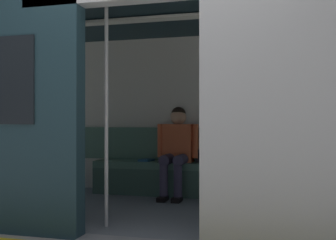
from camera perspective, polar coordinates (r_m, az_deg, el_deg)
The scene contains 7 objects.
train_car at distance 4.51m, azimuth -0.05°, elevation 6.38°, with size 6.40×2.63×2.27m.
bench_seat at distance 5.44m, azimuth 3.39°, elevation -6.93°, with size 2.68×0.44×0.44m.
person_seated at distance 5.41m, azimuth 1.21°, elevation -3.52°, with size 0.55×0.67×1.17m.
handbag at distance 5.44m, azimuth 5.27°, elevation -4.94°, with size 0.26×0.15×0.17m.
book at distance 5.62m, azimuth -2.99°, elevation -5.51°, with size 0.15×0.22×0.03m, color #26598C.
grab_pole_door at distance 3.89m, azimuth -8.46°, elevation 1.08°, with size 0.04×0.04×2.13m, color silver.
grab_pole_far at distance 3.70m, azimuth 5.03°, elevation 1.15°, with size 0.04×0.04×2.13m, color silver.
Camera 1 is at (-1.11, 3.17, 0.97)m, focal length 44.39 mm.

